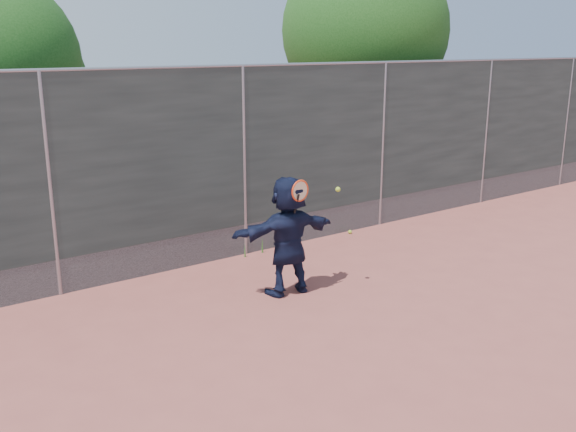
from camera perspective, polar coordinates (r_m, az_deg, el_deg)
ground at (r=7.99m, az=9.93°, el=-9.75°), size 80.00×80.00×0.00m
player at (r=8.65m, az=0.00°, el=-1.75°), size 1.56×0.64×1.64m
ball_ground at (r=11.63m, az=5.53°, el=-1.41°), size 0.07×0.07×0.07m
fence at (r=10.14m, az=-3.94°, el=5.17°), size 20.00×0.06×3.03m
swing_action at (r=8.39m, az=1.41°, el=2.15°), size 0.74×0.22×0.51m
tree_right at (r=14.65m, az=7.24°, el=15.64°), size 3.78×3.60×5.39m
weed_clump at (r=10.55m, az=-2.11°, el=-2.52°), size 0.68×0.07×0.30m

